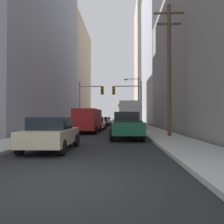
{
  "coord_description": "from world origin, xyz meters",
  "views": [
    {
      "loc": [
        1.45,
        -5.09,
        1.53
      ],
      "look_at": [
        0.0,
        28.2,
        2.26
      ],
      "focal_mm": 35.75,
      "sensor_mm": 36.0,
      "label": 1
    }
  ],
  "objects": [
    {
      "name": "sidewalk_right",
      "position": [
        4.66,
        50.0,
        0.07
      ],
      "size": [
        2.73,
        160.0,
        0.15
      ],
      "primitive_type": "cube",
      "color": "#9E9E99",
      "rests_on": "ground"
    },
    {
      "name": "traffic_signal_near_right",
      "position": [
        2.31,
        22.88,
        4.04
      ],
      "size": [
        3.72,
        0.44,
        6.0
      ],
      "color": "gray",
      "rests_on": "ground"
    },
    {
      "name": "utility_pole_right",
      "position": [
        4.93,
        11.35,
        5.17
      ],
      "size": [
        2.2,
        0.28,
        9.8
      ],
      "color": "brown",
      "rests_on": "ground"
    },
    {
      "name": "city_bus",
      "position": [
        2.53,
        25.88,
        1.93
      ],
      "size": [
        2.73,
        11.55,
        3.4
      ],
      "color": "silver",
      "rests_on": "ground"
    },
    {
      "name": "ground_plane",
      "position": [
        0.0,
        0.0,
        0.0
      ],
      "size": [
        400.0,
        400.0,
        0.0
      ],
      "primitive_type": "plane",
      "color": "black"
    },
    {
      "name": "traffic_signal_far_right",
      "position": [
        2.38,
        62.23,
        4.03
      ],
      "size": [
        3.58,
        0.44,
        6.0
      ],
      "color": "gray",
      "rests_on": "ground"
    },
    {
      "name": "sedan_white",
      "position": [
        -1.5,
        21.69,
        0.77
      ],
      "size": [
        1.95,
        4.24,
        1.52
      ],
      "color": "white",
      "rests_on": "ground"
    },
    {
      "name": "building_left_mid_office",
      "position": [
        -16.48,
        44.21,
        11.27
      ],
      "size": [
        19.17,
        21.37,
        22.53
      ],
      "primitive_type": "cube",
      "color": "tan",
      "rests_on": "ground"
    },
    {
      "name": "traffic_signal_near_left",
      "position": [
        -2.57,
        22.88,
        4.01
      ],
      "size": [
        3.17,
        0.44,
        6.0
      ],
      "color": "gray",
      "rests_on": "ground"
    },
    {
      "name": "street_lamp_right",
      "position": [
        3.64,
        28.71,
        4.53
      ],
      "size": [
        2.3,
        0.32,
        7.5
      ],
      "color": "gray",
      "rests_on": "ground"
    },
    {
      "name": "building_right_mid_block",
      "position": [
        14.39,
        48.69,
        17.28
      ],
      "size": [
        14.26,
        22.75,
        34.55
      ],
      "primitive_type": "cube",
      "color": "#93939E",
      "rests_on": "ground"
    },
    {
      "name": "sedan_maroon",
      "position": [
        -1.65,
        31.48,
        0.77
      ],
      "size": [
        1.95,
        4.2,
        1.52
      ],
      "color": "maroon",
      "rests_on": "ground"
    },
    {
      "name": "sedan_beige",
      "position": [
        -1.76,
        4.97,
        0.77
      ],
      "size": [
        1.95,
        4.26,
        1.52
      ],
      "color": "#C6B793",
      "rests_on": "ground"
    },
    {
      "name": "cargo_van_red",
      "position": [
        -1.77,
        16.08,
        1.29
      ],
      "size": [
        2.16,
        5.27,
        2.26
      ],
      "color": "maroon",
      "rests_on": "ground"
    },
    {
      "name": "sidewalk_left",
      "position": [
        -4.66,
        50.0,
        0.07
      ],
      "size": [
        2.73,
        160.0,
        0.15
      ],
      "primitive_type": "cube",
      "color": "#9E9E99",
      "rests_on": "ground"
    },
    {
      "name": "sedan_silver",
      "position": [
        -1.52,
        36.6,
        0.77
      ],
      "size": [
        1.95,
        4.2,
        1.52
      ],
      "color": "#B7BABF",
      "rests_on": "ground"
    },
    {
      "name": "pickup_truck_green",
      "position": [
        1.79,
        10.82,
        0.93
      ],
      "size": [
        2.2,
        5.45,
        1.9
      ],
      "color": "#195938",
      "rests_on": "ground"
    },
    {
      "name": "building_right_far_highrise",
      "position": [
        16.07,
        86.86,
        23.85
      ],
      "size": [
        17.58,
        22.67,
        47.71
      ],
      "primitive_type": "cube",
      "color": "#B7A893",
      "rests_on": "ground"
    }
  ]
}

